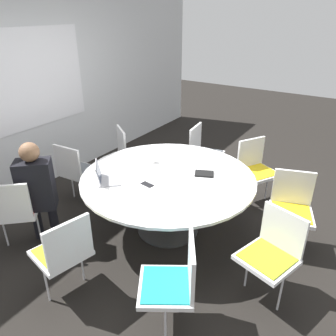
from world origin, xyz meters
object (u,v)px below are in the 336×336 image
Objects in this scene: chair_4 at (292,205)px; cell_phone at (147,184)px; chair_6 at (203,150)px; chair_0 at (14,208)px; person_0 at (37,187)px; laptop at (105,177)px; spiral_notebook at (204,174)px; chair_8 at (76,169)px; coffee_cup at (152,160)px; chair_5 at (256,166)px; chair_1 at (64,250)px; chair_3 at (272,250)px; chair_7 at (130,150)px; chair_2 at (174,280)px.

chair_4 reaches higher than cell_phone.
chair_0 is at bearing -27.77° from chair_6.
person_0 reaches higher than laptop.
chair_0 is at bearing -160.94° from person_0.
chair_0 is 2.07m from spiral_notebook.
chair_8 is 1.07m from coffee_cup.
chair_0 is at bearing -7.03° from chair_5.
chair_1 is 5.77× the size of cell_phone.
cell_phone is (-0.14, -1.26, 0.21)m from chair_8.
chair_3 is at bearing -28.33° from person_0.
chair_1 and chair_4 have the same top height.
chair_1 and chair_7 have the same top height.
spiral_notebook is at bearing -1.46° from person_0.
chair_3 is 2.43m from person_0.
chair_7 is at bearing -14.77° from laptop.
chair_3 is 1.00× the size of chair_5.
person_0 reaches higher than chair_2.
chair_4 is at bearing -26.95° from chair_1.
chair_8 is at bearing -25.43° from chair_5.
cell_phone is (0.82, 0.85, 0.21)m from chair_2.
cell_phone is at bearing 143.63° from spiral_notebook.
chair_4 is at bearing 29.72° from chair_7.
chair_5 is at bearing -28.18° from chair_2.
laptop is at bearing 166.68° from coffee_cup.
chair_2 and chair_3 have the same top height.
cell_phone is (0.18, -0.43, -0.05)m from laptop.
chair_3 is 1.00× the size of chair_8.
chair_3 reaches higher than coffee_cup.
laptop is at bearing 130.84° from spiral_notebook.
chair_3 is (0.81, -2.47, 0.00)m from chair_0.
chair_4 is at bearing -49.14° from chair_2.
chair_4 is at bearing 10.23° from chair_8.
chair_8 is 5.77× the size of cell_phone.
chair_7 is 5.77× the size of cell_phone.
spiral_notebook is at bearing 1.02° from chair_0.
chair_1 and chair_2 have the same top height.
person_0 reaches higher than chair_8.
spiral_notebook is at bearing 20.23° from chair_6.
chair_4 is 2.67m from chair_8.
laptop reaches higher than spiral_notebook.
chair_2 is 2.32m from chair_8.
chair_5 reaches higher than spiral_notebook.
chair_1 is 1.07m from cell_phone.
chair_3 is 1.00× the size of chair_4.
cell_phone is (-0.54, 0.40, -0.01)m from spiral_notebook.
chair_1 is 2.24× the size of laptop.
chair_8 is 0.87m from person_0.
chair_0 and chair_6 have the same top height.
cell_phone is at bearing -110.29° from laptop.
chair_3 is 1.76m from coffee_cup.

